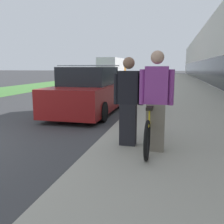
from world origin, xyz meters
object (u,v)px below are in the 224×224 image
Objects in this scene: tandem_bicycle at (151,127)px; person_bystander at (128,102)px; moving_truck at (112,69)px; parked_sedan_curbside at (90,92)px; vintage_roadster_curbside at (122,87)px; person_rider at (156,102)px.

tandem_bicycle is 0.66m from person_bystander.
parked_sedan_curbside is at bearing -78.53° from moving_truck.
tandem_bicycle is 0.33× the size of moving_truck.
moving_truck reaches higher than vintage_roadster_curbside.
tandem_bicycle is at bearing -55.35° from parked_sedan_curbside.
person_bystander is at bearing 158.90° from person_rider.
tandem_bicycle is 9.14m from vintage_roadster_curbside.
vintage_roadster_curbside is at bearing 104.71° from tandem_bicycle.
moving_truck is at bearing 105.28° from vintage_roadster_curbside.
parked_sedan_curbside is at bearing 124.65° from tandem_bicycle.
tandem_bicycle is 0.57× the size of vintage_roadster_curbside.
person_bystander is 9.14m from vintage_roadster_curbside.
person_rider is 1.06× the size of person_bystander.
moving_truck reaches higher than parked_sedan_curbside.
tandem_bicycle is at bearing 106.88° from person_rider.
moving_truck is at bearing 101.47° from parked_sedan_curbside.
tandem_bicycle is 1.42× the size of person_bystander.
parked_sedan_curbside is at bearing 118.87° from person_bystander.
person_rider is at bearing -74.89° from moving_truck.
person_bystander is 4.13m from parked_sedan_curbside.
person_bystander is 0.40× the size of vintage_roadster_curbside.
moving_truck reaches higher than person_bystander.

